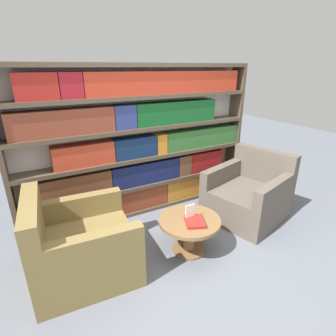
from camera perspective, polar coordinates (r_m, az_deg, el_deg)
The scene contains 7 objects.
ground_plane at distance 2.87m, azimuth 7.05°, elevation -20.72°, with size 14.00×14.00×0.00m, color slate.
bookshelf at distance 3.50m, azimuth -5.75°, elevation 5.20°, with size 3.21×0.30×1.95m.
armchair_left at distance 2.75m, azimuth -18.54°, elevation -16.05°, with size 0.99×0.94×0.87m.
armchair_right at distance 3.69m, azimuth 17.03°, elevation -5.78°, with size 1.12×1.08×0.87m.
coffee_table at distance 2.90m, azimuth 4.69°, elevation -12.91°, with size 0.66×0.66×0.40m.
table_sign at distance 2.80m, azimuth 4.80°, elevation -9.74°, with size 0.11×0.06×0.17m.
stray_book at distance 2.78m, azimuth 5.87°, elevation -11.52°, with size 0.27×0.30×0.03m.
Camera 1 is at (-1.32, -1.69, 1.91)m, focal length 28.00 mm.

